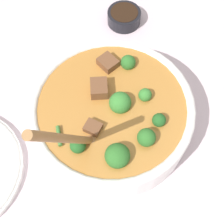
# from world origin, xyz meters

# --- Properties ---
(ground_plane) EXTENTS (4.00, 4.00, 0.00)m
(ground_plane) POSITION_xyz_m (0.00, 0.00, 0.00)
(ground_plane) COLOR silver
(stew_bowl) EXTENTS (0.30, 0.30, 0.29)m
(stew_bowl) POSITION_xyz_m (0.00, -0.00, 0.05)
(stew_bowl) COLOR white
(stew_bowl) RESTS_ON ground_plane
(condiment_bowl) EXTENTS (0.08, 0.08, 0.03)m
(condiment_bowl) POSITION_xyz_m (0.05, 0.27, 0.02)
(condiment_bowl) COLOR black
(condiment_bowl) RESTS_ON ground_plane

